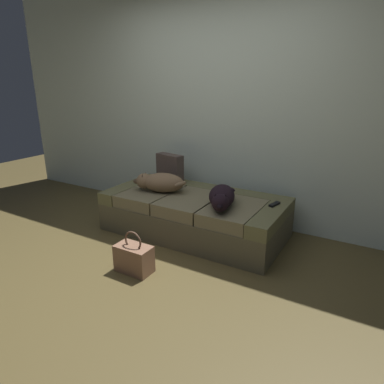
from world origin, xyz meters
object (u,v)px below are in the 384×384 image
object	(u,v)px
tv_remote	(275,204)
handbag	(134,258)
couch	(194,214)
dog_tan	(160,182)
throw_pillow	(170,169)
dog_dark	(222,197)

from	to	relation	value
tv_remote	handbag	distance (m)	1.43
tv_remote	handbag	bearing A→B (deg)	-116.60
couch	handbag	size ratio (longest dim) A/B	5.02
dog_tan	throw_pillow	size ratio (longest dim) A/B	1.74
couch	handbag	world-z (taller)	couch
dog_dark	throw_pillow	world-z (taller)	throw_pillow
couch	dog_tan	size ratio (longest dim) A/B	3.21
couch	dog_tan	bearing A→B (deg)	-168.23
dog_tan	dog_dark	xyz separation A→B (m)	(0.79, -0.09, -0.00)
handbag	couch	bearing A→B (deg)	86.73
couch	dog_tan	world-z (taller)	dog_tan
throw_pillow	handbag	world-z (taller)	throw_pillow
couch	handbag	bearing A→B (deg)	-93.27
handbag	dog_dark	bearing A→B (deg)	59.75
dog_dark	tv_remote	xyz separation A→B (m)	(0.43, 0.30, -0.09)
handbag	throw_pillow	bearing A→B (deg)	109.50
dog_tan	dog_dark	world-z (taller)	dog_tan
handbag	tv_remote	bearing A→B (deg)	50.89
dog_tan	throw_pillow	distance (m)	0.36
tv_remote	dog_tan	bearing A→B (deg)	-157.66
tv_remote	handbag	world-z (taller)	tv_remote
dog_dark	handbag	world-z (taller)	dog_dark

